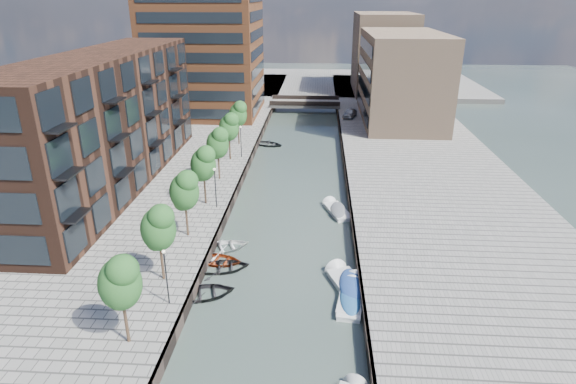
# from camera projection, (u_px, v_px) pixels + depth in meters

# --- Properties ---
(water) EXTENTS (300.00, 300.00, 0.00)m
(water) POSITION_uv_depth(u_px,v_px,m) (297.00, 165.00, 62.34)
(water) COLOR #38473F
(water) RESTS_ON ground
(quay_left) EXTENTS (60.00, 140.00, 1.00)m
(quay_left) POSITION_uv_depth(u_px,v_px,m) (29.00, 156.00, 64.32)
(quay_left) COLOR gray
(quay_left) RESTS_ON ground
(quay_right) EXTENTS (20.00, 140.00, 1.00)m
(quay_right) POSITION_uv_depth(u_px,v_px,m) (422.00, 164.00, 61.18)
(quay_right) COLOR gray
(quay_right) RESTS_ON ground
(quay_wall_left) EXTENTS (0.25, 140.00, 1.00)m
(quay_wall_left) POSITION_uv_depth(u_px,v_px,m) (250.00, 161.00, 62.51)
(quay_wall_left) COLOR #332823
(quay_wall_left) RESTS_ON ground
(quay_wall_right) EXTENTS (0.25, 140.00, 1.00)m
(quay_wall_right) POSITION_uv_depth(u_px,v_px,m) (344.00, 163.00, 61.78)
(quay_wall_right) COLOR #332823
(quay_wall_right) RESTS_ON ground
(far_closure) EXTENTS (80.00, 40.00, 1.00)m
(far_closure) POSITION_uv_depth(u_px,v_px,m) (309.00, 83.00, 117.51)
(far_closure) COLOR gray
(far_closure) RESTS_ON ground
(apartment_block) EXTENTS (8.00, 38.00, 14.00)m
(apartment_block) POSITION_uv_depth(u_px,v_px,m) (106.00, 121.00, 51.27)
(apartment_block) COLOR #321C13
(apartment_block) RESTS_ON quay_left
(tower) EXTENTS (18.00, 18.00, 30.00)m
(tower) POSITION_uv_depth(u_px,v_px,m) (203.00, 24.00, 80.34)
(tower) COLOR brown
(tower) RESTS_ON quay_left
(tan_block_near) EXTENTS (12.00, 25.00, 14.00)m
(tan_block_near) POSITION_uv_depth(u_px,v_px,m) (401.00, 77.00, 78.62)
(tan_block_near) COLOR #9B7B5F
(tan_block_near) RESTS_ON quay_right
(tan_block_far) EXTENTS (12.00, 20.00, 16.00)m
(tan_block_far) POSITION_uv_depth(u_px,v_px,m) (383.00, 53.00, 102.23)
(tan_block_far) COLOR #9B7B5F
(tan_block_far) RESTS_ON quay_right
(bridge) EXTENTS (13.00, 6.00, 1.30)m
(bridge) POSITION_uv_depth(u_px,v_px,m) (305.00, 103.00, 91.33)
(bridge) COLOR gray
(bridge) RESTS_ON ground
(tree_0) EXTENTS (2.50, 2.50, 5.95)m
(tree_0) POSITION_uv_depth(u_px,v_px,m) (120.00, 281.00, 27.61)
(tree_0) COLOR #382619
(tree_0) RESTS_ON quay_left
(tree_1) EXTENTS (2.50, 2.50, 5.95)m
(tree_1) POSITION_uv_depth(u_px,v_px,m) (158.00, 226.00, 34.07)
(tree_1) COLOR #382619
(tree_1) RESTS_ON quay_left
(tree_2) EXTENTS (2.50, 2.50, 5.95)m
(tree_2) POSITION_uv_depth(u_px,v_px,m) (184.00, 189.00, 40.53)
(tree_2) COLOR #382619
(tree_2) RESTS_ON quay_left
(tree_3) EXTENTS (2.50, 2.50, 5.95)m
(tree_3) POSITION_uv_depth(u_px,v_px,m) (203.00, 163.00, 46.99)
(tree_3) COLOR #382619
(tree_3) RESTS_ON quay_left
(tree_4) EXTENTS (2.50, 2.50, 5.95)m
(tree_4) POSITION_uv_depth(u_px,v_px,m) (217.00, 142.00, 53.45)
(tree_4) COLOR #382619
(tree_4) RESTS_ON quay_left
(tree_5) EXTENTS (2.50, 2.50, 5.95)m
(tree_5) POSITION_uv_depth(u_px,v_px,m) (229.00, 126.00, 59.90)
(tree_5) COLOR #382619
(tree_5) RESTS_ON quay_left
(tree_6) EXTENTS (2.50, 2.50, 5.95)m
(tree_6) POSITION_uv_depth(u_px,v_px,m) (238.00, 113.00, 66.36)
(tree_6) COLOR #382619
(tree_6) RESTS_ON quay_left
(lamp_0) EXTENTS (0.24, 0.24, 4.12)m
(lamp_0) POSITION_uv_depth(u_px,v_px,m) (166.00, 271.00, 31.91)
(lamp_0) COLOR black
(lamp_0) RESTS_ON quay_left
(lamp_1) EXTENTS (0.24, 0.24, 4.12)m
(lamp_1) POSITION_uv_depth(u_px,v_px,m) (215.00, 184.00, 46.67)
(lamp_1) COLOR black
(lamp_1) RESTS_ON quay_left
(lamp_2) EXTENTS (0.24, 0.24, 4.12)m
(lamp_2) POSITION_uv_depth(u_px,v_px,m) (241.00, 138.00, 61.43)
(lamp_2) COLOR black
(lamp_2) RESTS_ON quay_left
(sloop_0) EXTENTS (5.37, 4.51, 0.95)m
(sloop_0) POSITION_uv_depth(u_px,v_px,m) (204.00, 296.00, 35.34)
(sloop_0) COLOR black
(sloop_0) RESTS_ON ground
(sloop_1) EXTENTS (4.97, 4.04, 0.91)m
(sloop_1) POSITION_uv_depth(u_px,v_px,m) (223.00, 270.00, 38.72)
(sloop_1) COLOR black
(sloop_1) RESTS_ON ground
(sloop_2) EXTENTS (4.35, 3.34, 0.84)m
(sloop_2) POSITION_uv_depth(u_px,v_px,m) (219.00, 263.00, 39.74)
(sloop_2) COLOR maroon
(sloop_2) RESTS_ON ground
(sloop_3) EXTENTS (5.40, 4.77, 0.93)m
(sloop_3) POSITION_uv_depth(u_px,v_px,m) (224.00, 249.00, 41.78)
(sloop_3) COLOR white
(sloop_3) RESTS_ON ground
(sloop_4) EXTENTS (5.31, 4.59, 0.92)m
(sloop_4) POSITION_uv_depth(u_px,v_px,m) (268.00, 145.00, 70.55)
(sloop_4) COLOR #242527
(sloop_4) RESTS_ON ground
(motorboat_0) EXTENTS (3.78, 5.90, 1.86)m
(motorboat_0) POSITION_uv_depth(u_px,v_px,m) (348.00, 284.00, 36.35)
(motorboat_0) COLOR silver
(motorboat_0) RESTS_ON ground
(motorboat_2) EXTENTS (2.51, 5.19, 1.66)m
(motorboat_2) POSITION_uv_depth(u_px,v_px,m) (353.00, 293.00, 35.50)
(motorboat_2) COLOR silver
(motorboat_2) RESTS_ON ground
(motorboat_3) EXTENTS (2.15, 4.89, 1.58)m
(motorboat_3) POSITION_uv_depth(u_px,v_px,m) (350.00, 298.00, 34.74)
(motorboat_3) COLOR white
(motorboat_3) RESTS_ON ground
(motorboat_4) EXTENTS (3.08, 4.98, 1.57)m
(motorboat_4) POSITION_uv_depth(u_px,v_px,m) (336.00, 210.00, 48.99)
(motorboat_4) COLOR white
(motorboat_4) RESTS_ON ground
(car) EXTENTS (2.96, 4.64, 1.47)m
(car) POSITION_uv_depth(u_px,v_px,m) (350.00, 113.00, 82.16)
(car) COLOR #A9AAAD
(car) RESTS_ON quay_right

